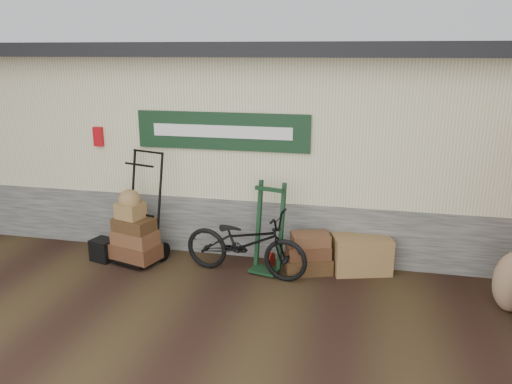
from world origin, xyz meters
TOP-DOWN VIEW (x-y plane):
  - ground at (0.00, 0.00)m, footprint 80.00×80.00m
  - station_building at (-0.01, 2.74)m, footprint 14.40×4.10m
  - porter_trolley at (-1.45, 0.57)m, footprint 0.99×0.84m
  - green_barrow at (0.48, 0.59)m, footprint 0.55×0.50m
  - suitcase_stack at (1.05, 0.65)m, footprint 0.76×0.60m
  - wicker_hamper at (1.79, 0.85)m, footprint 0.92×0.73m
  - black_trunk at (-2.04, 0.38)m, footprint 0.39×0.36m
  - bicycle at (0.19, 0.37)m, footprint 0.89×1.90m

SIDE VIEW (x-z plane):
  - ground at x=0.00m, z-range 0.00..0.00m
  - black_trunk at x=-2.04m, z-range 0.00..0.33m
  - wicker_hamper at x=1.79m, z-range 0.00..0.53m
  - suitcase_stack at x=1.05m, z-range 0.00..0.59m
  - bicycle at x=0.19m, z-range 0.00..1.06m
  - green_barrow at x=0.48m, z-range 0.00..1.30m
  - porter_trolley at x=-1.45m, z-range 0.00..1.69m
  - station_building at x=-0.01m, z-range 0.01..3.21m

